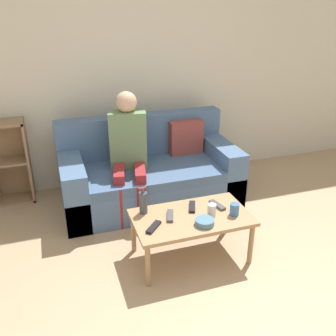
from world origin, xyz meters
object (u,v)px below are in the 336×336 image
object	(u,v)px
cup_near	(234,209)
couch	(150,175)
tv_remote_0	(170,216)
tv_remote_1	(217,205)
bottle	(143,202)
cup_far	(212,210)
coffee_table	(191,220)
tv_remote_2	(154,227)
person_adult	(128,146)
snack_bowl	(205,222)
tv_remote_3	(192,207)

from	to	relation	value
cup_near	couch	bearing A→B (deg)	108.36
couch	tv_remote_0	world-z (taller)	couch
tv_remote_1	bottle	world-z (taller)	bottle
cup_far	tv_remote_1	size ratio (longest dim) A/B	0.59
coffee_table	tv_remote_2	size ratio (longest dim) A/B	5.88
couch	coffee_table	world-z (taller)	couch
person_adult	snack_bowl	xyz separation A→B (m)	(0.33, -1.11, -0.25)
cup_far	snack_bowl	xyz separation A→B (m)	(-0.10, -0.10, -0.03)
bottle	snack_bowl	bearing A→B (deg)	-38.39
coffee_table	cup_near	size ratio (longest dim) A/B	9.41
tv_remote_0	snack_bowl	distance (m)	0.28
snack_bowl	cup_near	bearing A→B (deg)	11.38
coffee_table	tv_remote_2	distance (m)	0.34
cup_far	tv_remote_3	distance (m)	0.19
person_adult	tv_remote_3	world-z (taller)	person_adult
tv_remote_3	snack_bowl	xyz separation A→B (m)	(-0.00, -0.26, 0.01)
tv_remote_3	bottle	size ratio (longest dim) A/B	0.78
couch	person_adult	size ratio (longest dim) A/B	1.51
couch	person_adult	distance (m)	0.45
couch	bottle	world-z (taller)	couch
cup_near	bottle	world-z (taller)	bottle
couch	coffee_table	xyz separation A→B (m)	(0.05, -1.04, 0.07)
tv_remote_2	tv_remote_3	xyz separation A→B (m)	(0.38, 0.19, 0.00)
bottle	tv_remote_2	bearing A→B (deg)	-86.87
couch	bottle	size ratio (longest dim) A/B	7.80
bottle	tv_remote_0	bearing A→B (deg)	-35.46
tv_remote_2	bottle	xyz separation A→B (m)	(-0.01, 0.24, 0.09)
tv_remote_0	snack_bowl	bearing A→B (deg)	-21.71
cup_far	person_adult	bearing A→B (deg)	112.74
couch	tv_remote_2	bearing A→B (deg)	-104.16
couch	cup_far	world-z (taller)	couch
person_adult	tv_remote_0	distance (m)	0.97
coffee_table	couch	bearing A→B (deg)	92.71
couch	snack_bowl	distance (m)	1.20
tv_remote_2	tv_remote_3	bearing A→B (deg)	68.86
coffee_table	bottle	bearing A→B (deg)	154.12
tv_remote_0	tv_remote_3	world-z (taller)	same
cup_far	tv_remote_1	world-z (taller)	cup_far
couch	cup_far	size ratio (longest dim) A/B	17.05
person_adult	tv_remote_3	size ratio (longest dim) A/B	6.67
couch	cup_near	world-z (taller)	couch
coffee_table	cup_near	xyz separation A→B (m)	(0.33, -0.09, 0.09)
snack_bowl	bottle	world-z (taller)	bottle
couch	tv_remote_1	size ratio (longest dim) A/B	10.00
snack_bowl	tv_remote_1	bearing A→B (deg)	46.59
tv_remote_1	bottle	size ratio (longest dim) A/B	0.78
coffee_table	tv_remote_3	bearing A→B (deg)	65.63
person_adult	bottle	distance (m)	0.82
tv_remote_2	bottle	bearing A→B (deg)	135.99
coffee_table	person_adult	xyz separation A→B (m)	(-0.28, 0.97, 0.32)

